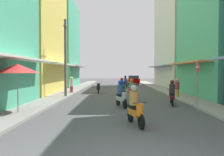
% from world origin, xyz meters
% --- Properties ---
extents(ground_plane, '(92.61, 92.61, 0.00)m').
position_xyz_m(ground_plane, '(0.00, 17.05, 0.00)').
color(ground_plane, '#4C4C4F').
extents(sidewalk_left, '(1.80, 50.10, 0.12)m').
position_xyz_m(sidewalk_left, '(-5.06, 17.05, 0.06)').
color(sidewalk_left, gray).
rests_on(sidewalk_left, ground).
extents(sidewalk_right, '(1.80, 50.10, 0.12)m').
position_xyz_m(sidewalk_right, '(5.06, 17.05, 0.06)').
color(sidewalk_right, '#9E9991').
rests_on(sidewalk_right, ground).
extents(building_left_mid, '(7.05, 9.12, 16.73)m').
position_xyz_m(building_left_mid, '(-8.96, 16.55, 8.36)').
color(building_left_mid, '#EFD159').
rests_on(building_left_mid, ground).
extents(building_left_far, '(7.05, 8.80, 11.52)m').
position_xyz_m(building_left_far, '(-8.96, 26.40, 5.76)').
color(building_left_far, '#4CB28C').
rests_on(building_left_far, ground).
extents(building_right_far, '(7.05, 12.56, 15.05)m').
position_xyz_m(building_right_far, '(8.96, 25.61, 7.52)').
color(building_right_far, silver).
rests_on(building_right_far, ground).
extents(motorbike_orange, '(0.67, 1.77, 1.58)m').
position_xyz_m(motorbike_orange, '(0.36, 3.80, 0.70)').
color(motorbike_orange, black).
rests_on(motorbike_orange, ground).
extents(motorbike_silver, '(0.72, 1.75, 1.58)m').
position_xyz_m(motorbike_silver, '(-0.06, 8.24, 0.70)').
color(motorbike_silver, black).
rests_on(motorbike_silver, ground).
extents(motorbike_red, '(0.55, 1.81, 1.58)m').
position_xyz_m(motorbike_red, '(0.78, 11.60, 0.70)').
color(motorbike_red, black).
rests_on(motorbike_red, ground).
extents(motorbike_maroon, '(0.60, 1.80, 1.58)m').
position_xyz_m(motorbike_maroon, '(3.16, 9.24, 0.70)').
color(motorbike_maroon, black).
rests_on(motorbike_maroon, ground).
extents(motorbike_blue, '(0.70, 1.76, 1.58)m').
position_xyz_m(motorbike_blue, '(0.96, 24.20, 0.70)').
color(motorbike_blue, black).
rests_on(motorbike_blue, ground).
extents(motorbike_black, '(0.55, 1.81, 0.96)m').
position_xyz_m(motorbike_black, '(-2.02, 16.64, 0.50)').
color(motorbike_black, black).
rests_on(motorbike_black, ground).
extents(motorbike_green, '(0.69, 1.76, 1.58)m').
position_xyz_m(motorbike_green, '(0.21, 14.50, 0.70)').
color(motorbike_green, black).
rests_on(motorbike_green, ground).
extents(parked_car, '(1.77, 4.10, 1.45)m').
position_xyz_m(parked_car, '(2.56, 31.78, 0.74)').
color(parked_car, '#8C0000').
rests_on(parked_car, ground).
extents(pedestrian_far, '(0.44, 0.44, 1.61)m').
position_xyz_m(pedestrian_far, '(-4.54, 16.30, 0.91)').
color(pedestrian_far, '#99333F').
rests_on(pedestrian_far, ground).
extents(pedestrian_crossing, '(0.44, 0.44, 1.61)m').
position_xyz_m(pedestrian_crossing, '(4.50, 12.88, 0.91)').
color(pedestrian_crossing, '#BF8C3F').
rests_on(pedestrian_crossing, ground).
extents(vendor_umbrella, '(2.08, 2.08, 2.47)m').
position_xyz_m(vendor_umbrella, '(-5.11, 5.85, 2.25)').
color(vendor_umbrella, '#99999E').
rests_on(vendor_umbrella, ground).
extents(utility_pole, '(0.20, 1.20, 6.28)m').
position_xyz_m(utility_pole, '(-4.42, 13.18, 3.21)').
color(utility_pole, '#4C4C4F').
rests_on(utility_pole, ground).
extents(street_sign_no_entry, '(0.07, 0.60, 2.65)m').
position_xyz_m(street_sign_no_entry, '(4.32, 8.11, 1.72)').
color(street_sign_no_entry, gray).
rests_on(street_sign_no_entry, ground).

